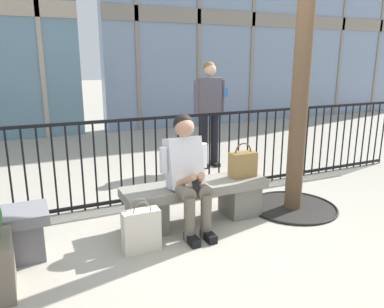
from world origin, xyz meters
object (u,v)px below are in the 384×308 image
Objects in this scene: stone_bench at (196,199)px; bystander_at_railing at (210,106)px; seated_person_with_phone at (187,170)px; handbag_on_bench at (243,164)px; shopping_bag at (141,230)px.

bystander_at_railing is at bearing 59.00° from stone_bench.
stone_bench is at bearing 39.10° from seated_person_with_phone.
stone_bench is 4.08× the size of handbag_on_bench.
handbag_on_bench is at bearing -0.99° from stone_bench.
stone_bench is at bearing 179.01° from handbag_on_bench.
seated_person_with_phone reaches higher than stone_bench.
seated_person_with_phone is 0.71× the size of bystander_at_railing.
seated_person_with_phone is 0.75m from handbag_on_bench.
bystander_at_railing is (1.89, 2.29, 0.80)m from shopping_bag.
handbag_on_bench is 2.07m from bystander_at_railing.
stone_bench is 3.19× the size of shopping_bag.
bystander_at_railing is (1.16, 1.93, 0.73)m from stone_bench.
shopping_bag is at bearing -158.35° from seated_person_with_phone.
bystander_at_railing is (0.58, 1.94, 0.40)m from handbag_on_bench.
seated_person_with_phone is 2.42× the size of shopping_bag.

